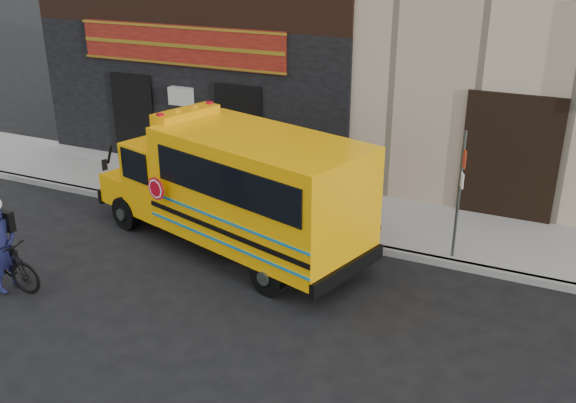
% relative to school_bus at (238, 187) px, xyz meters
% --- Properties ---
extents(ground, '(120.00, 120.00, 0.00)m').
position_rel_school_bus_xyz_m(ground, '(1.04, -1.42, -1.51)').
color(ground, black).
rests_on(ground, ground).
extents(curb, '(40.00, 0.20, 0.15)m').
position_rel_school_bus_xyz_m(curb, '(1.04, 1.18, -1.43)').
color(curb, gray).
rests_on(curb, ground).
extents(sidewalk, '(40.00, 3.00, 0.15)m').
position_rel_school_bus_xyz_m(sidewalk, '(1.04, 2.68, -1.43)').
color(sidewalk, gray).
rests_on(sidewalk, ground).
extents(school_bus, '(7.22, 3.99, 2.92)m').
position_rel_school_bus_xyz_m(school_bus, '(0.00, 0.00, 0.00)').
color(school_bus, black).
rests_on(school_bus, ground).
extents(sign_pole, '(0.13, 0.24, 2.91)m').
position_rel_school_bus_xyz_m(sign_pole, '(4.39, 1.39, 0.10)').
color(sign_pole, '#434B47').
rests_on(sign_pole, ground).
extents(bicycle, '(1.83, 0.60, 1.08)m').
position_rel_school_bus_xyz_m(bicycle, '(-3.38, -3.42, -0.97)').
color(bicycle, black).
rests_on(bicycle, ground).
extents(cyclist, '(0.43, 0.66, 1.80)m').
position_rel_school_bus_xyz_m(cyclist, '(-3.26, -3.43, -0.61)').
color(cyclist, '#111334').
rests_on(cyclist, ground).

